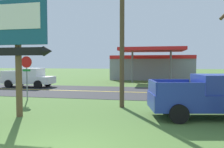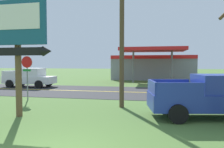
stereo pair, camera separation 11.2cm
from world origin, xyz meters
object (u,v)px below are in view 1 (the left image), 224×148
utility_pole (122,15)px  pickup_white_on_road (29,78)px  pickup_blue_parked_on_lawn (209,96)px  motel_sign (17,34)px  gas_station (152,67)px  stop_sign (27,70)px

utility_pole → pickup_white_on_road: bearing=142.8°
pickup_white_on_road → pickup_blue_parked_on_lawn: bearing=-32.9°
motel_sign → gas_station: (5.77, 24.65, -1.82)m
motel_sign → pickup_blue_parked_on_lawn: (8.52, 1.59, -2.80)m
gas_station → pickup_white_on_road: bearing=-132.8°
pickup_blue_parked_on_lawn → utility_pole: bearing=160.2°
utility_pole → gas_station: bearing=86.1°
pickup_blue_parked_on_lawn → gas_station: bearing=96.8°
gas_station → pickup_white_on_road: 18.17m
pickup_blue_parked_on_lawn → pickup_white_on_road: same height
utility_pole → pickup_blue_parked_on_lawn: (4.23, -1.52, -4.14)m
gas_station → pickup_white_on_road: gas_station is taller
stop_sign → gas_station: bearing=68.4°
stop_sign → motel_sign: bearing=-61.6°
motel_sign → gas_station: size_ratio=0.47×
motel_sign → gas_station: 25.38m
utility_pole → pickup_blue_parked_on_lawn: bearing=-19.8°
motel_sign → pickup_white_on_road: bearing=120.0°
pickup_white_on_road → stop_sign: bearing=-59.0°
stop_sign → pickup_white_on_road: stop_sign is taller
motel_sign → pickup_blue_parked_on_lawn: size_ratio=1.02×
motel_sign → pickup_blue_parked_on_lawn: 9.11m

